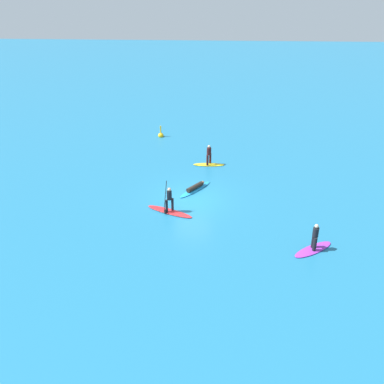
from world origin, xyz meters
name	(u,v)px	position (x,y,z in m)	size (l,w,h in m)	color
ground_plane	(192,198)	(0.00, 0.00, 0.00)	(120.00, 120.00, 0.00)	#1E6B93
surfer_on_purple_board	(314,244)	(7.10, -5.65, 0.42)	(2.66, 2.17, 1.71)	purple
surfer_on_yellow_board	(209,159)	(1.07, 5.45, 0.51)	(2.43, 0.65, 1.67)	yellow
surfer_on_blue_board	(195,188)	(0.18, 1.25, 0.16)	(2.41, 2.86, 0.43)	#1E8CD1
surfer_on_red_board	(169,207)	(-1.36, -1.88, 0.42)	(3.20, 1.94, 2.28)	red
marker_buoy	(161,135)	(-3.34, 11.31, 0.16)	(0.49, 0.49, 1.15)	yellow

